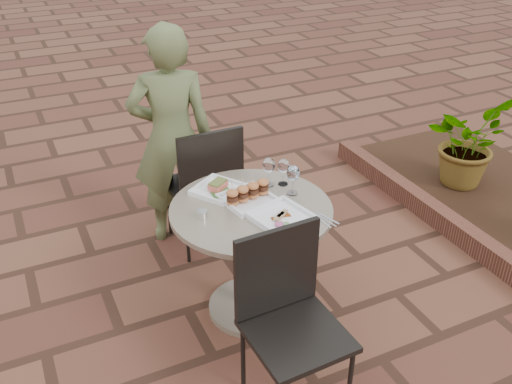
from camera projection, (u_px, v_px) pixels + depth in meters
name	position (u px, v px, depth m)	size (l,w,h in m)	color
ground	(280.00, 333.00, 3.31)	(60.00, 60.00, 0.00)	brown
cafe_table	(251.00, 244.00, 3.25)	(0.90, 0.90, 0.73)	gray
chair_far	(206.00, 179.00, 3.77)	(0.45, 0.45, 0.93)	black
chair_near	(287.00, 307.00, 2.69)	(0.46, 0.46, 0.93)	black
diner	(172.00, 138.00, 3.81)	(0.56, 0.37, 1.54)	#565F34
plate_salmon	(218.00, 189.00, 3.26)	(0.35, 0.35, 0.07)	white
plate_sliders	(248.00, 195.00, 3.16)	(0.31, 0.31, 0.17)	white
plate_tuna	(281.00, 217.00, 3.01)	(0.34, 0.34, 0.03)	white
wine_glass_right	(293.00, 174.00, 3.19)	(0.08, 0.08, 0.18)	white
wine_glass_mid	(269.00, 166.00, 3.28)	(0.07, 0.07, 0.18)	white
wine_glass_far	(283.00, 167.00, 3.29)	(0.07, 0.07, 0.16)	white
steel_ramekin	(202.00, 214.00, 3.03)	(0.06, 0.06, 0.04)	silver
cutlery_set	(325.00, 219.00, 3.02)	(0.08, 0.18, 0.00)	silver
planter_curb	(458.00, 230.00, 4.10)	(0.12, 3.00, 0.15)	brown
potted_plant_a	(466.00, 142.00, 4.58)	(0.65, 0.56, 0.72)	#33662D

